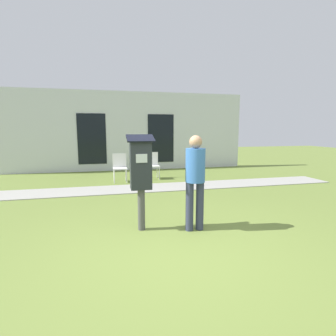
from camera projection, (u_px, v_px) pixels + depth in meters
name	position (u px, v px, depth m)	size (l,w,h in m)	color
ground_plane	(175.00, 250.00, 3.65)	(40.00, 40.00, 0.00)	olive
sidewalk	(139.00, 188.00, 7.46)	(12.00, 1.10, 0.02)	#A3A099
building_facade	(127.00, 131.00, 10.78)	(10.00, 0.26, 3.20)	silver
parking_meter	(141.00, 170.00, 4.27)	(0.44, 0.31, 1.59)	#4C4C4C
person_standing	(195.00, 175.00, 4.27)	(0.32, 0.32, 1.58)	#333851
outdoor_chair_left	(120.00, 165.00, 8.45)	(0.44, 0.44, 0.90)	white
outdoor_chair_middle	(152.00, 163.00, 8.98)	(0.44, 0.44, 0.90)	white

